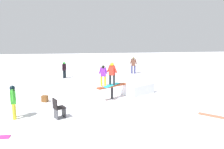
{
  "coord_description": "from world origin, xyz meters",
  "views": [
    {
      "loc": [
        1.7,
        11.52,
        3.49
      ],
      "look_at": [
        0.0,
        0.0,
        1.36
      ],
      "focal_mm": 35.0,
      "sensor_mm": 36.0,
      "label": 1
    }
  ],
  "objects": [
    {
      "name": "ground_plane",
      "position": [
        0.0,
        0.0,
        0.0
      ],
      "size": [
        60.0,
        60.0,
        0.0
      ],
      "primitive_type": "plane",
      "color": "white"
    },
    {
      "name": "bystander_green",
      "position": [
        4.5,
        2.26,
        0.8
      ],
      "size": [
        0.28,
        0.65,
        1.43
      ],
      "rotation": [
        0.0,
        0.0,
        1.82
      ],
      "color": "yellow",
      "rests_on": "ground"
    },
    {
      "name": "main_rider_on_rail",
      "position": [
        0.0,
        0.0,
        1.37
      ],
      "size": [
        1.09,
        1.15,
        1.27
      ],
      "rotation": [
        0.0,
        0.0,
        0.83
      ],
      "color": "#1DBECB",
      "rests_on": "rail_feature"
    },
    {
      "name": "loose_snowboard_white",
      "position": [
        2.73,
        -2.43,
        0.01
      ],
      "size": [
        0.91,
        1.31,
        0.02
      ],
      "primitive_type": "cube",
      "rotation": [
        0.0,
        0.0,
        5.23
      ],
      "color": "white",
      "rests_on": "ground"
    },
    {
      "name": "bystander_black",
      "position": [
        2.98,
        -6.35,
        0.75
      ],
      "size": [
        0.33,
        0.54,
        1.33
      ],
      "rotation": [
        0.0,
        0.0,
        4.23
      ],
      "color": "black",
      "rests_on": "ground"
    },
    {
      "name": "bystander_purple",
      "position": [
        0.15,
        -3.08,
        0.81
      ],
      "size": [
        0.6,
        0.3,
        1.44
      ],
      "rotation": [
        0.0,
        0.0,
        5.94
      ],
      "color": "gold",
      "rests_on": "ground"
    },
    {
      "name": "folding_chair",
      "position": [
        2.65,
        2.53,
        0.41
      ],
      "size": [
        0.6,
        0.6,
        0.88
      ],
      "rotation": [
        0.0,
        0.0,
        5.21
      ],
      "color": "#3F3F44",
      "rests_on": "ground"
    },
    {
      "name": "bystander_brown",
      "position": [
        -3.08,
        -7.56,
        0.84
      ],
      "size": [
        0.62,
        0.32,
        1.5
      ],
      "rotation": [
        0.0,
        0.0,
        2.77
      ],
      "color": "navy",
      "rests_on": "ground"
    },
    {
      "name": "rail_feature",
      "position": [
        0.0,
        0.0,
        0.63
      ],
      "size": [
        1.77,
        1.24,
        0.76
      ],
      "rotation": [
        0.0,
        0.0,
        0.56
      ],
      "color": "black",
      "rests_on": "ground"
    },
    {
      "name": "loose_snowboard_coral",
      "position": [
        -4.05,
        3.36,
        0.01
      ],
      "size": [
        1.27,
        1.2,
        0.02
      ],
      "primitive_type": "cube",
      "rotation": [
        0.0,
        0.0,
        2.4
      ],
      "color": "#E56E4D",
      "rests_on": "ground"
    },
    {
      "name": "snow_kicker_ramp",
      "position": [
        -1.57,
        -0.97,
        0.31
      ],
      "size": [
        2.32,
        2.22,
        0.62
      ],
      "primitive_type": "cube",
      "rotation": [
        0.0,
        0.0,
        0.56
      ],
      "color": "white",
      "rests_on": "ground"
    },
    {
      "name": "backpack_on_snow",
      "position": [
        3.59,
        0.07,
        0.17
      ],
      "size": [
        0.36,
        0.31,
        0.34
      ],
      "primitive_type": "cube",
      "rotation": [
        0.0,
        0.0,
        2.78
      ],
      "color": "brown",
      "rests_on": "ground"
    }
  ]
}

